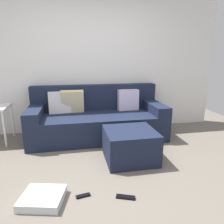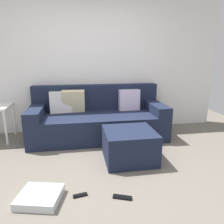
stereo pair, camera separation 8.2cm
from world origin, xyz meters
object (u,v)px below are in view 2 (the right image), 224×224
remote_by_storage_bin (80,195)px  remote_near_ottoman (122,197)px  couch_sectional (98,118)px  storage_bin (40,197)px  ottoman (129,145)px

remote_by_storage_bin → remote_near_ottoman: bearing=-24.6°
couch_sectional → remote_by_storage_bin: (-0.37, -1.75, -0.32)m
couch_sectional → remote_by_storage_bin: bearing=-101.9°
couch_sectional → storage_bin: 1.93m
couch_sectional → ottoman: bearing=-71.3°
remote_near_ottoman → remote_by_storage_bin: same height
couch_sectional → remote_by_storage_bin: couch_sectional is taller
ottoman → remote_by_storage_bin: (-0.71, -0.73, -0.21)m
couch_sectional → remote_by_storage_bin: 1.81m
ottoman → remote_near_ottoman: size_ratio=3.53×
couch_sectional → remote_near_ottoman: 1.88m
couch_sectional → remote_near_ottoman: (0.07, -1.85, -0.32)m
storage_bin → couch_sectional: bearing=66.2°
ottoman → remote_near_ottoman: bearing=-108.4°
ottoman → storage_bin: 1.35m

